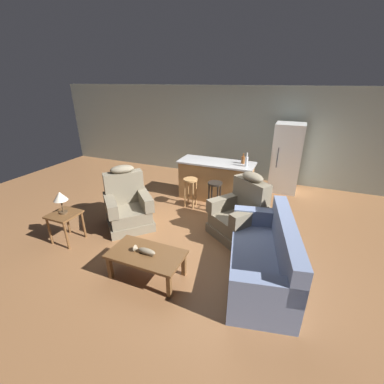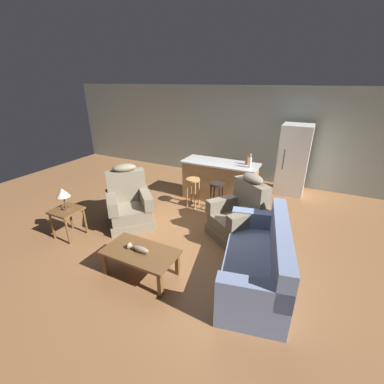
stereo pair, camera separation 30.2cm
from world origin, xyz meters
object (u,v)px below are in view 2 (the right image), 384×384
object	(u,v)px
recliner_near_lamp	(129,204)
table_lamp	(63,194)
couch	(259,261)
bottle_short_amber	(250,162)
bar_stool_left	(193,187)
refrigerator	(293,160)
bottle_tall_green	(247,161)
coffee_table	(140,254)
fish_figurine	(139,249)
kitchen_island	(219,181)
recliner_near_island	(240,216)
end_table	(67,214)
bar_stool_right	(217,192)

from	to	relation	value
recliner_near_lamp	table_lamp	distance (m)	1.23
couch	table_lamp	distance (m)	3.52
recliner_near_lamp	bottle_short_amber	bearing A→B (deg)	86.62
bar_stool_left	refrigerator	world-z (taller)	refrigerator
bottle_tall_green	bottle_short_amber	distance (m)	0.22
bottle_tall_green	bottle_short_amber	xyz separation A→B (m)	(0.12, -0.19, 0.03)
recliner_near_lamp	coffee_table	bearing A→B (deg)	-1.37
couch	bottle_short_amber	distance (m)	2.56
fish_figurine	kitchen_island	bearing A→B (deg)	88.24
refrigerator	bottle_short_amber	bearing A→B (deg)	-121.15
table_lamp	bar_stool_left	xyz separation A→B (m)	(1.54, 2.15, -0.40)
recliner_near_island	bar_stool_left	world-z (taller)	recliner_near_island
bar_stool_left	fish_figurine	bearing A→B (deg)	-82.79
coffee_table	recliner_near_lamp	xyz separation A→B (m)	(-1.16, 1.18, 0.06)
recliner_near_lamp	kitchen_island	xyz separation A→B (m)	(1.24, 1.88, 0.06)
kitchen_island	refrigerator	bearing A→B (deg)	38.73
end_table	recliner_near_lamp	bearing A→B (deg)	53.14
recliner_near_lamp	bar_stool_left	size ratio (longest dim) A/B	1.76
coffee_table	bottle_tall_green	distance (m)	3.31
recliner_near_island	kitchen_island	world-z (taller)	recliner_near_island
fish_figurine	end_table	xyz separation A→B (m)	(-1.83, 0.27, -0.00)
fish_figurine	bar_stool_right	distance (m)	2.45
recliner_near_island	bottle_short_amber	size ratio (longest dim) A/B	3.85
recliner_near_island	bar_stool_left	xyz separation A→B (m)	(-1.33, 0.73, 0.05)
fish_figurine	refrigerator	distance (m)	4.57
fish_figurine	end_table	world-z (taller)	end_table
end_table	kitchen_island	size ratio (longest dim) A/B	0.31
couch	bottle_tall_green	size ratio (longest dim) A/B	8.67
fish_figurine	bottle_tall_green	xyz separation A→B (m)	(0.70, 3.17, 0.58)
end_table	bar_stool_right	xyz separation A→B (m)	(2.11, 2.17, 0.01)
coffee_table	recliner_near_lamp	world-z (taller)	recliner_near_lamp
bottle_short_amber	end_table	bearing A→B (deg)	-134.26
coffee_table	bar_stool_left	size ratio (longest dim) A/B	1.62
couch	bar_stool_right	bearing A→B (deg)	-64.83
end_table	bottle_tall_green	size ratio (longest dim) A/B	2.39
couch	bar_stool_right	distance (m)	2.23
recliner_near_lamp	recliner_near_island	world-z (taller)	same
recliner_near_lamp	bottle_tall_green	xyz separation A→B (m)	(1.84, 1.99, 0.62)
couch	bar_stool_left	world-z (taller)	couch
end_table	bottle_tall_green	bearing A→B (deg)	48.91
end_table	kitchen_island	bearing A→B (deg)	55.46
table_lamp	bar_stool_right	xyz separation A→B (m)	(2.12, 2.15, -0.40)
couch	bottle_tall_green	world-z (taller)	bottle_tall_green
couch	kitchen_island	distance (m)	2.85
bar_stool_left	couch	bearing A→B (deg)	-42.71
end_table	refrigerator	bearing A→B (deg)	49.44
recliner_near_island	refrigerator	size ratio (longest dim) A/B	0.68
recliner_near_lamp	kitchen_island	size ratio (longest dim) A/B	0.67
recliner_near_lamp	bar_stool_right	world-z (taller)	recliner_near_lamp
refrigerator	bottle_short_amber	world-z (taller)	refrigerator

